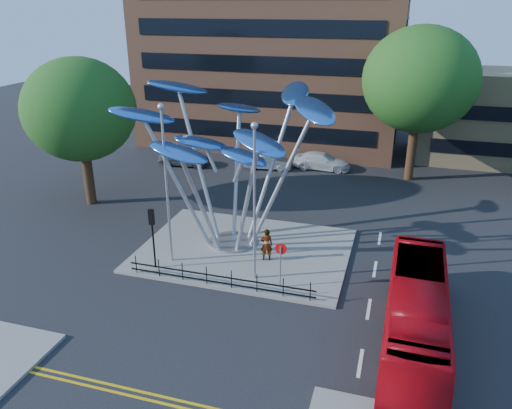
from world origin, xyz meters
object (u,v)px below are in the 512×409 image
(traffic_light_island, at_px, (152,226))
(parked_car_mid, at_px, (268,161))
(no_entry_sign_island, at_px, (281,258))
(pedestrian, at_px, (266,245))
(street_lamp_left, at_px, (166,172))
(tree_right, at_px, (420,80))
(leaf_sculpture, at_px, (229,133))
(street_lamp_right, at_px, (254,190))
(tree_left, at_px, (80,110))
(red_bus, at_px, (416,312))
(parked_car_left, at_px, (184,157))
(parked_car_right, at_px, (322,161))

(traffic_light_island, distance_m, parked_car_mid, 18.98)
(no_entry_sign_island, relative_size, pedestrian, 1.30)
(street_lamp_left, height_order, traffic_light_island, street_lamp_left)
(tree_right, bearing_deg, leaf_sculpture, -123.31)
(street_lamp_right, relative_size, pedestrian, 4.40)
(tree_left, relative_size, red_bus, 1.00)
(tree_left, distance_m, street_lamp_left, 11.60)
(parked_car_mid, bearing_deg, parked_car_left, 92.34)
(tree_right, height_order, parked_car_left, tree_right)
(leaf_sculpture, xyz_separation_m, no_entry_sign_island, (4.07, -4.16, -5.06))
(tree_right, distance_m, parked_car_right, 10.37)
(parked_car_left, bearing_deg, parked_car_mid, -84.14)
(street_lamp_right, height_order, parked_car_left, street_lamp_right)
(tree_right, distance_m, leaf_sculpture, 18.37)
(street_lamp_left, bearing_deg, leaf_sculpture, 52.60)
(tree_right, height_order, parked_car_mid, tree_right)
(leaf_sculpture, distance_m, parked_car_mid, 16.02)
(traffic_light_island, bearing_deg, tree_left, 140.19)
(parked_car_mid, bearing_deg, traffic_light_island, 169.79)
(red_bus, distance_m, parked_car_left, 28.12)
(leaf_sculpture, xyz_separation_m, red_bus, (10.57, -6.52, -5.43))
(leaf_sculpture, distance_m, street_lamp_right, 4.83)
(street_lamp_right, bearing_deg, traffic_light_island, -174.81)
(street_lamp_right, xyz_separation_m, parked_car_left, (-11.75, 17.17, -4.33))
(red_bus, xyz_separation_m, pedestrian, (-7.93, 4.90, -0.35))
(parked_car_right, bearing_deg, parked_car_mid, 106.63)
(parked_car_right, bearing_deg, no_entry_sign_island, -175.74)
(street_lamp_left, relative_size, street_lamp_right, 1.06)
(tree_right, height_order, traffic_light_island, tree_right)
(traffic_light_island, height_order, parked_car_left, traffic_light_island)
(tree_left, bearing_deg, leaf_sculpture, -15.55)
(tree_left, relative_size, parked_car_left, 2.29)
(traffic_light_island, relative_size, parked_car_left, 0.76)
(parked_car_left, height_order, parked_car_mid, parked_car_left)
(no_entry_sign_island, relative_size, parked_car_right, 0.50)
(street_lamp_left, relative_size, pedestrian, 4.67)
(street_lamp_right, xyz_separation_m, pedestrian, (0.07, 2.06, -4.00))
(street_lamp_left, relative_size, parked_car_right, 1.78)
(red_bus, bearing_deg, street_lamp_right, 161.31)
(red_bus, height_order, parked_car_right, red_bus)
(street_lamp_right, relative_size, red_bus, 0.80)
(pedestrian, bearing_deg, street_lamp_left, -1.41)
(tree_right, height_order, red_bus, tree_right)
(tree_left, xyz_separation_m, no_entry_sign_island, (16.00, -7.48, -4.98))
(tree_right, distance_m, parked_car_mid, 13.94)
(no_entry_sign_island, relative_size, red_bus, 0.24)
(no_entry_sign_island, bearing_deg, tree_right, 72.88)
(street_lamp_left, height_order, no_entry_sign_island, street_lamp_left)
(tree_right, relative_size, parked_car_left, 2.68)
(traffic_light_island, xyz_separation_m, parked_car_mid, (1.18, 18.85, -1.94))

